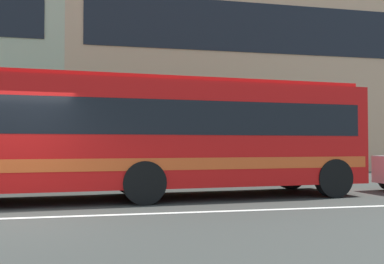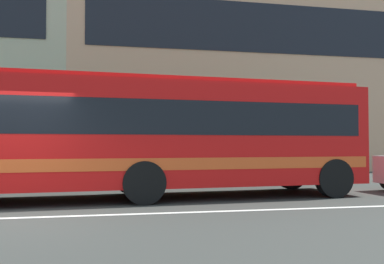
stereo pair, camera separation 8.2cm
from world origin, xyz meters
The scene contains 5 objects.
ground_plane centered at (0.00, 0.00, 0.00)m, with size 160.00×160.00×0.00m, color #343632.
lane_centre_line centered at (0.00, 0.00, 0.00)m, with size 60.00×0.16×0.01m, color silver.
hedge_row_far centered at (2.38, 6.36, 0.54)m, with size 18.28×1.10×1.07m, color #2D5823.
apartment_block_right centered at (10.28, 17.06, 6.13)m, with size 20.13×11.71×12.26m.
transit_bus centered at (3.35, 2.50, 1.67)m, with size 10.80×3.21×3.02m.
Camera 2 is at (1.87, -8.56, 1.36)m, focal length 40.26 mm.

